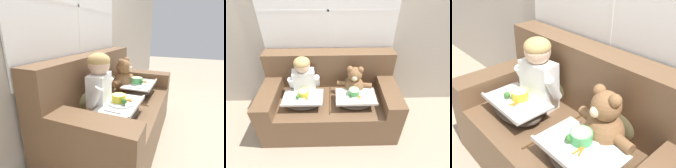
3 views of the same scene
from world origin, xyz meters
The scene contains 9 objects.
ground_plane centered at (0.00, 0.00, 0.00)m, with size 14.00×14.00×0.00m, color tan.
wall_back_with_window centered at (0.00, 0.50, 1.31)m, with size 8.00×0.08×2.60m.
couch centered at (0.00, 0.06, 0.35)m, with size 1.71×0.86×0.95m.
throw_pillow_behind_child centered at (-0.32, 0.25, 0.62)m, with size 0.32×0.16×0.34m.
throw_pillow_behind_teddy centered at (0.32, 0.25, 0.62)m, with size 0.34×0.16×0.35m.
child_figure centered at (-0.32, 0.06, 0.76)m, with size 0.40×0.21×0.55m.
teddy_bear centered at (0.32, 0.06, 0.64)m, with size 0.45×0.32×0.42m.
lap_tray_child centered at (-0.32, -0.14, 0.54)m, with size 0.48×0.30×0.20m.
lap_tray_teddy centered at (0.32, -0.14, 0.54)m, with size 0.48×0.32×0.20m.
Camera 2 is at (0.06, -1.73, 1.97)m, focal length 28.00 mm.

